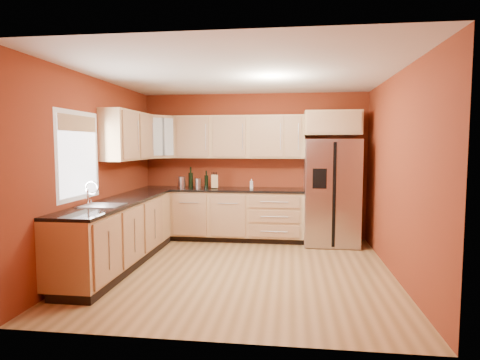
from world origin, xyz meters
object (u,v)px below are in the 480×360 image
Objects in this scene: refrigerator at (331,192)px; wine_bottle_a at (206,179)px; canister_left at (198,183)px; knife_block at (215,182)px; soap_dispenser at (251,184)px.

refrigerator reaches higher than wine_bottle_a.
refrigerator is at bearing -0.55° from canister_left.
canister_left is 0.18m from wine_bottle_a.
wine_bottle_a is (0.13, 0.10, 0.07)m from canister_left.
canister_left is 0.73× the size of knife_block.
refrigerator is 10.69× the size of soap_dispenser.
refrigerator is 2.31m from canister_left.
knife_block is 0.65m from soap_dispenser.
knife_block is 1.41× the size of soap_dispenser.
refrigerator is 10.36× the size of canister_left.
knife_block is (-2.02, 0.07, 0.15)m from refrigerator.
wine_bottle_a is at bearing 150.12° from knife_block.
canister_left is 0.56× the size of wine_bottle_a.
soap_dispenser is at bearing 6.10° from canister_left.
canister_left is at bearing 179.45° from refrigerator.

